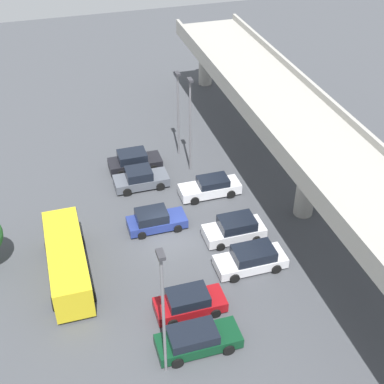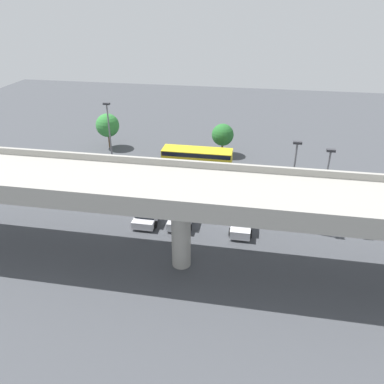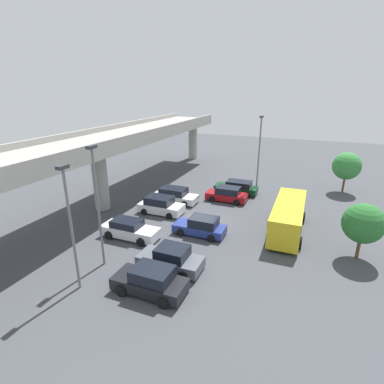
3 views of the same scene
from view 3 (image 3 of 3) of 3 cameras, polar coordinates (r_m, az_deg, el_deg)
ground_plane at (r=26.91m, az=1.59°, el=-6.37°), size 104.45×104.45×0.00m
highway_overpass at (r=30.15m, az=-17.66°, el=7.90°), size 50.20×6.46×7.51m
parked_car_0 at (r=18.74m, az=-7.89°, el=-16.41°), size 2.20×4.45×1.67m
parked_car_1 at (r=20.69m, az=-4.03°, el=-12.57°), size 2.19×4.39×1.64m
parked_car_2 at (r=25.06m, az=-11.81°, el=-6.99°), size 1.99×4.85×1.54m
parked_car_3 at (r=25.09m, az=1.70°, el=-6.55°), size 2.08×4.31×1.55m
parked_car_4 at (r=29.31m, az=-5.99°, el=-2.55°), size 2.22×4.35×1.68m
parked_car_5 at (r=31.96m, az=-3.32°, el=-0.64°), size 2.22×4.78×1.58m
parked_car_6 at (r=32.50m, az=6.70°, el=-0.43°), size 2.11×4.35×1.56m
parked_car_7 at (r=34.96m, az=8.54°, el=0.89°), size 2.13×4.86×1.50m
shuttle_bus at (r=26.48m, az=17.88°, el=-4.17°), size 8.26×2.66×2.55m
lamp_post_near_aisle at (r=20.29m, az=-17.62°, el=-1.23°), size 0.70×0.35×8.33m
lamp_post_mid_lot at (r=34.38m, az=12.69°, el=7.86°), size 0.70×0.35×8.78m
lamp_post_by_overpass at (r=18.40m, az=-22.19°, el=-4.94°), size 0.70×0.35×7.75m
tree_front_left at (r=24.02m, az=29.85°, el=-5.22°), size 2.82×2.82×4.16m
tree_front_centre at (r=38.61m, az=27.38°, el=4.40°), size 3.12×3.12×4.70m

